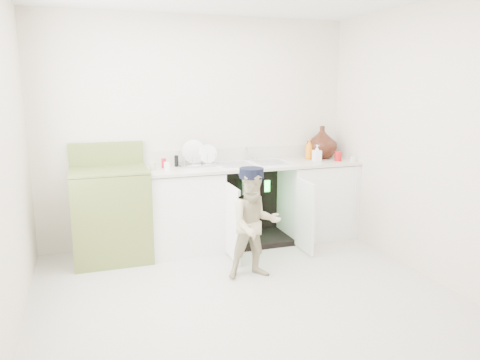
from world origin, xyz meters
The scene contains 5 objects.
ground centered at (0.00, 0.00, 0.00)m, with size 3.50×3.50×0.00m, color beige.
room_shell centered at (0.00, 0.00, 1.25)m, with size 6.00×5.50×1.26m.
counter_run centered at (0.60, 1.21, 0.49)m, with size 2.44×1.02×1.28m.
avocado_stove centered at (-1.00, 1.18, 0.48)m, with size 0.76×0.65×1.17m.
repair_worker centered at (0.22, 0.26, 0.52)m, with size 0.66×0.81×1.03m.
Camera 1 is at (-1.24, -3.59, 1.77)m, focal length 35.00 mm.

